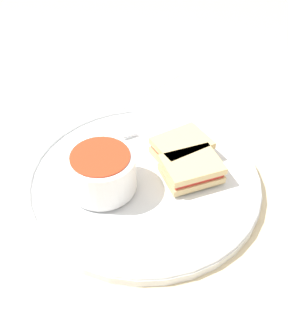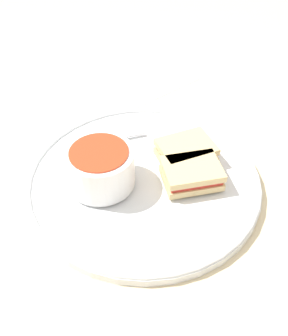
{
  "view_description": "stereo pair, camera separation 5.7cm",
  "coord_description": "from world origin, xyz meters",
  "px_view_note": "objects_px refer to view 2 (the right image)",
  "views": [
    {
      "loc": [
        0.33,
        0.25,
        0.42
      ],
      "look_at": [
        0.0,
        0.0,
        0.03
      ],
      "focal_mm": 42.0,
      "sensor_mm": 36.0,
      "label": 1
    },
    {
      "loc": [
        0.3,
        0.29,
        0.42
      ],
      "look_at": [
        0.0,
        0.0,
        0.03
      ],
      "focal_mm": 42.0,
      "sensor_mm": 36.0,
      "label": 2
    }
  ],
  "objects_px": {
    "sandwich_half_near": "(192,173)",
    "sandwich_half_far": "(186,151)",
    "soup_bowl": "(100,167)",
    "spoon": "(88,143)"
  },
  "relations": [
    {
      "from": "soup_bowl",
      "to": "sandwich_half_far",
      "type": "distance_m",
      "value": 0.14
    },
    {
      "from": "sandwich_half_near",
      "to": "sandwich_half_far",
      "type": "relative_size",
      "value": 1.03
    },
    {
      "from": "sandwich_half_near",
      "to": "spoon",
      "type": "bearing_deg",
      "value": -72.62
    },
    {
      "from": "spoon",
      "to": "sandwich_half_near",
      "type": "relative_size",
      "value": 1.13
    },
    {
      "from": "soup_bowl",
      "to": "spoon",
      "type": "xyz_separation_m",
      "value": [
        -0.04,
        -0.08,
        -0.03
      ]
    },
    {
      "from": "sandwich_half_near",
      "to": "soup_bowl",
      "type": "bearing_deg",
      "value": -44.45
    },
    {
      "from": "soup_bowl",
      "to": "sandwich_half_far",
      "type": "bearing_deg",
      "value": 156.51
    },
    {
      "from": "sandwich_half_near",
      "to": "sandwich_half_far",
      "type": "distance_m",
      "value": 0.05
    },
    {
      "from": "soup_bowl",
      "to": "sandwich_half_near",
      "type": "height_order",
      "value": "soup_bowl"
    },
    {
      "from": "sandwich_half_far",
      "to": "soup_bowl",
      "type": "bearing_deg",
      "value": -23.49
    }
  ]
}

